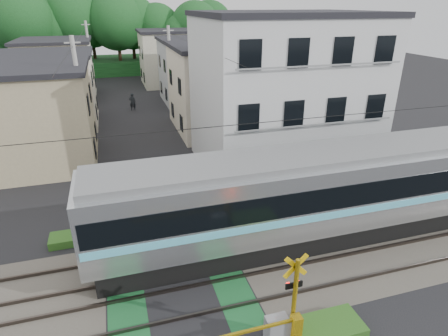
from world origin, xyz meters
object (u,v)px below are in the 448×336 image
object	(u,v)px
pedestrian	(132,102)
crossing_signal_far	(103,226)
apartment_block	(283,93)
crossing_signal_near	(281,324)

from	to	relation	value
pedestrian	crossing_signal_far	bearing A→B (deg)	93.77
pedestrian	apartment_block	bearing A→B (deg)	127.94
pedestrian	crossing_signal_near	bearing A→B (deg)	105.63
crossing_signal_near	apartment_block	bearing A→B (deg)	65.78
crossing_signal_far	apartment_block	xyz separation A→B (m)	(11.09, 5.84, 3.94)
crossing_signal_far	pedestrian	bearing A→B (deg)	82.64
crossing_signal_near	apartment_block	distance (m)	14.95
crossing_signal_far	crossing_signal_near	bearing A→B (deg)	-54.71
apartment_block	pedestrian	distance (m)	18.64
crossing_signal_far	pedestrian	xyz separation A→B (m)	(2.86, 22.13, 0.14)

